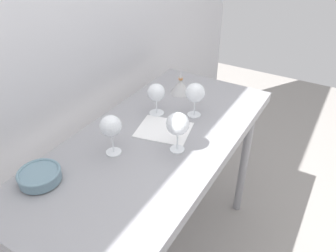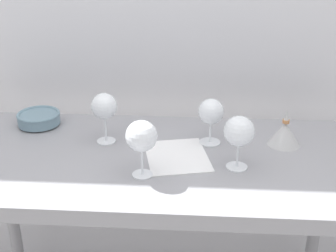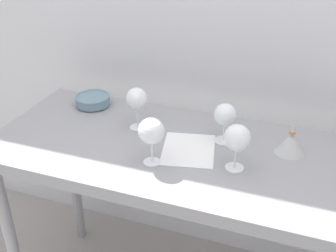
% 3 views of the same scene
% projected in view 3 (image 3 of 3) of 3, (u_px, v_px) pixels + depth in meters
% --- Properties ---
extents(back_wall, '(3.80, 0.04, 2.60)m').
position_uv_depth(back_wall, '(208.00, 12.00, 1.83)').
color(back_wall, silver).
rests_on(back_wall, ground_plane).
extents(steel_counter, '(1.40, 0.65, 0.90)m').
position_uv_depth(steel_counter, '(169.00, 168.00, 1.67)').
color(steel_counter, gray).
rests_on(steel_counter, ground_plane).
extents(wine_glass_far_right, '(0.09, 0.09, 0.16)m').
position_uv_depth(wine_glass_far_right, '(225.00, 116.00, 1.59)').
color(wine_glass_far_right, white).
rests_on(wine_glass_far_right, steel_counter).
extents(wine_glass_near_center, '(0.09, 0.09, 0.18)m').
position_uv_depth(wine_glass_near_center, '(151.00, 132.00, 1.46)').
color(wine_glass_near_center, white).
rests_on(wine_glass_near_center, steel_counter).
extents(wine_glass_near_right, '(0.09, 0.09, 0.17)m').
position_uv_depth(wine_glass_near_right, '(237.00, 139.00, 1.43)').
color(wine_glass_near_right, white).
rests_on(wine_glass_near_right, steel_counter).
extents(wine_glass_far_left, '(0.09, 0.09, 0.18)m').
position_uv_depth(wine_glass_far_left, '(137.00, 100.00, 1.68)').
color(wine_glass_far_left, white).
rests_on(wine_glass_far_left, steel_counter).
extents(tasting_sheet_upper, '(0.24, 0.27, 0.00)m').
position_uv_depth(tasting_sheet_upper, '(189.00, 150.00, 1.59)').
color(tasting_sheet_upper, white).
rests_on(tasting_sheet_upper, steel_counter).
extents(tasting_bowl, '(0.16, 0.16, 0.05)m').
position_uv_depth(tasting_bowl, '(93.00, 100.00, 1.91)').
color(tasting_bowl, beige).
rests_on(tasting_bowl, steel_counter).
extents(decanter_funnel, '(0.11, 0.11, 0.13)m').
position_uv_depth(decanter_funnel, '(291.00, 143.00, 1.56)').
color(decanter_funnel, '#B7B7B7').
rests_on(decanter_funnel, steel_counter).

